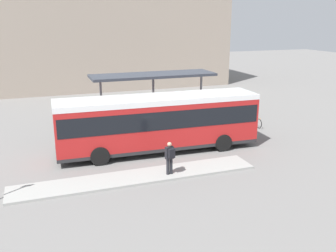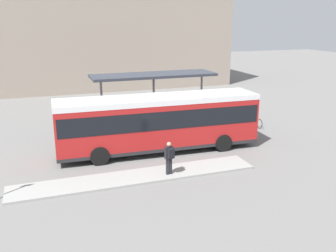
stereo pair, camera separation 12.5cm
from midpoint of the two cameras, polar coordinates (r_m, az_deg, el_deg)
The scene contains 8 objects.
ground_plane at distance 22.40m, azimuth -1.26°, elevation -3.80°, with size 120.00×120.00×0.00m, color slate.
curb_island at distance 18.74m, azimuth -4.57°, elevation -7.74°, with size 12.20×1.80×0.12m.
city_bus at distance 21.82m, azimuth -1.27°, elevation 0.96°, with size 11.85×2.94×3.31m.
pedestrian_waiting at distance 18.47m, azimuth 0.41°, elevation -4.62°, with size 0.44×0.47×1.68m.
bicycle_orange at distance 27.98m, azimuth 13.24°, elevation 0.62°, with size 0.48×1.67×0.72m.
bicycle_red at distance 28.55m, azimuth 12.22°, elevation 0.97°, with size 0.48×1.61×0.70m.
station_shelter at distance 26.29m, azimuth -2.08°, elevation 7.48°, with size 8.69×2.58×3.91m.
station_building at distance 45.30m, azimuth -8.46°, elevation 13.89°, with size 25.82×10.28×12.03m.
Camera 2 is at (-6.52, -20.03, 7.61)m, focal length 40.00 mm.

